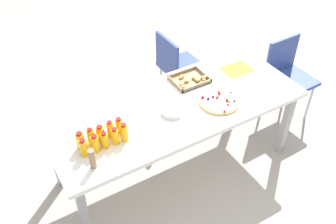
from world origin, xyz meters
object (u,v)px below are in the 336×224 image
juice_bottle_7 (100,134)px  juice_bottle_9 (119,126)px  juice_bottle_8 (110,129)px  juice_bottle_0 (84,148)px  juice_bottle_3 (115,136)px  juice_bottle_4 (124,132)px  cardboard_tube (92,159)px  snack_tray (190,80)px  juice_bottle_6 (91,137)px  chair_end (288,72)px  juice_bottle_5 (80,141)px  plate_stack (172,111)px  chair_far_right (177,64)px  paper_folder (237,69)px  fruit_pizza (219,101)px  juice_bottle_1 (95,143)px  party_table (176,111)px  napkin_stack (96,122)px  juice_bottle_2 (105,140)px

juice_bottle_7 → juice_bottle_9: 0.15m
juice_bottle_8 → juice_bottle_9: size_ratio=1.03×
juice_bottle_0 → juice_bottle_3: juice_bottle_0 is taller
juice_bottle_3 → juice_bottle_4: 0.07m
juice_bottle_8 → cardboard_tube: size_ratio=0.90×
snack_tray → juice_bottle_6: bearing=-164.6°
chair_end → juice_bottle_3: size_ratio=5.91×
juice_bottle_5 → plate_stack: 0.74m
chair_far_right → paper_folder: (0.24, -0.64, 0.23)m
fruit_pizza → paper_folder: size_ratio=1.28×
chair_far_right → juice_bottle_9: size_ratio=5.94×
juice_bottle_1 → juice_bottle_8: 0.17m
chair_far_right → cardboard_tube: cardboard_tube is taller
chair_end → juice_bottle_3: 1.99m
party_table → napkin_stack: (-0.63, 0.13, 0.07)m
chair_far_right → juice_bottle_6: juice_bottle_6 is taller
juice_bottle_1 → juice_bottle_9: size_ratio=1.03×
cardboard_tube → juice_bottle_2: bearing=43.3°
chair_end → juice_bottle_8: (-1.96, -0.16, 0.29)m
party_table → cardboard_tube: bearing=-161.6°
party_table → cardboard_tube: (-0.81, -0.27, 0.14)m
juice_bottle_1 → juice_bottle_6: size_ratio=0.99×
juice_bottle_6 → snack_tray: size_ratio=0.48×
napkin_stack → juice_bottle_8: bearing=-78.6°
snack_tray → paper_folder: size_ratio=1.17×
juice_bottle_8 → plate_stack: juice_bottle_8 is taller
juice_bottle_7 → juice_bottle_1: bearing=-133.3°
juice_bottle_3 → cardboard_tube: 0.26m
juice_bottle_1 → napkin_stack: (0.11, 0.27, -0.06)m
chair_far_right → chair_end: 1.11m
cardboard_tube → chair_far_right: bearing=38.9°
juice_bottle_8 → snack_tray: bearing=17.8°
paper_folder → juice_bottle_8: bearing=-171.0°
chair_end → paper_folder: (-0.63, 0.05, 0.23)m
juice_bottle_6 → juice_bottle_2: bearing=-46.0°
juice_bottle_6 → plate_stack: 0.66m
juice_bottle_0 → juice_bottle_2: 0.15m
napkin_stack → juice_bottle_3: bearing=-81.8°
plate_stack → napkin_stack: (-0.55, 0.20, -0.01)m
juice_bottle_1 → juice_bottle_8: juice_bottle_1 is taller
juice_bottle_2 → snack_tray: size_ratio=0.44×
juice_bottle_2 → juice_bottle_4: 0.15m
juice_bottle_2 → juice_bottle_8: juice_bottle_8 is taller
juice_bottle_8 → paper_folder: (1.33, 0.21, -0.06)m
juice_bottle_9 → plate_stack: juice_bottle_9 is taller
chair_end → juice_bottle_9: bearing=3.4°
cardboard_tube → juice_bottle_9: bearing=36.1°
juice_bottle_0 → paper_folder: 1.59m
fruit_pizza → cardboard_tube: bearing=-173.7°
juice_bottle_5 → juice_bottle_7: size_ratio=1.03×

